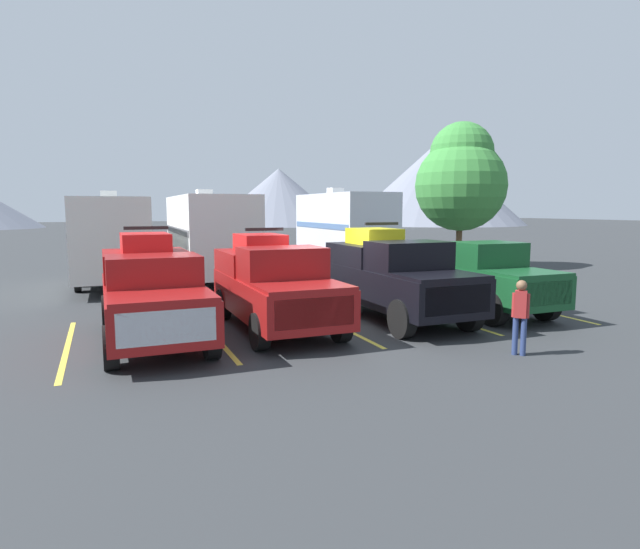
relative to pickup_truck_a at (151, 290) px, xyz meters
The scene contains 16 objects.
ground_plane 4.73m from the pickup_truck_a, ahead, with size 240.00×240.00×0.00m, color #2D3033.
pickup_truck_a is the anchor object (origin of this frame).
pickup_truck_b 2.98m from the pickup_truck_a, ahead, with size 2.21×5.26×2.53m.
pickup_truck_c 6.37m from the pickup_truck_a, ahead, with size 2.23×5.26×2.64m.
pickup_truck_d 9.18m from the pickup_truck_a, ahead, with size 2.08×5.62×2.08m.
lot_stripe_a 2.16m from the pickup_truck_a, behind, with size 0.12×5.50×0.01m, color gold.
lot_stripe_b 1.81m from the pickup_truck_a, ahead, with size 0.12×5.50×0.01m, color gold.
lot_stripe_c 4.73m from the pickup_truck_a, ahead, with size 0.12×5.50×0.01m, color gold.
lot_stripe_d 7.88m from the pickup_truck_a, ahead, with size 0.12×5.50×0.01m, color gold.
lot_stripe_e 11.05m from the pickup_truck_a, ahead, with size 0.12×5.50×0.01m, color gold.
camper_trailer_a 9.20m from the pickup_truck_a, 94.45° to the left, with size 2.68×7.80×3.72m.
camper_trailer_b 9.43m from the pickup_truck_a, 71.27° to the left, with size 2.69×8.47×3.82m.
camper_trailer_c 13.28m from the pickup_truck_a, 45.80° to the left, with size 2.44×7.69×3.99m.
person_a 8.15m from the pickup_truck_a, 31.70° to the right, with size 0.29×0.29×1.57m.
tree_a 19.26m from the pickup_truck_a, 32.08° to the left, with size 4.60×4.60×7.40m.
mountain_ridge 79.35m from the pickup_truck_a, 91.91° to the left, with size 147.36×44.88×15.00m.
Camera 1 is at (-5.55, -12.76, 3.03)m, focal length 29.91 mm.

